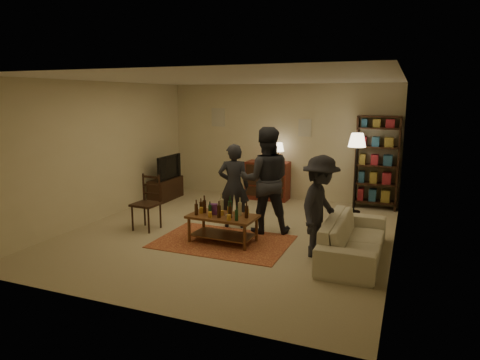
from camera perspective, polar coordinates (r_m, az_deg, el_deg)
The scene contains 13 objects.
floor at distance 7.75m, azimuth -1.27°, elevation -7.05°, with size 6.00×6.00×0.00m, color #C6B793.
room_shell at distance 10.39m, azimuth 1.89°, elevation 7.78°, with size 6.00×6.00×6.00m.
rug at distance 7.29m, azimuth -2.28°, elevation -8.20°, with size 2.20×1.50×0.01m, color maroon.
coffee_table at distance 7.17m, azimuth -2.36°, elevation -5.13°, with size 1.16×0.66×0.80m.
dining_chair at distance 8.04m, azimuth -12.16°, elevation -2.63°, with size 0.47×0.47×1.03m.
tv_stand at distance 10.30m, azimuth -9.88°, elevation -0.43°, with size 0.40×1.00×1.06m.
dresser at distance 10.16m, azimuth 3.74°, elevation 0.07°, with size 1.00×0.50×1.36m.
bookshelf at distance 9.67m, azimuth 17.78°, elevation 2.36°, with size 0.90×0.34×2.02m.
floor_lamp at distance 9.12m, azimuth 15.32°, elevation 4.44°, with size 0.36×0.36×1.67m.
sofa at distance 6.74m, azimuth 14.92°, elevation -7.52°, with size 2.08×0.81×0.61m, color beige.
person_left at distance 7.89m, azimuth -0.84°, elevation -0.81°, with size 0.57×0.38×1.57m, color #222228.
person_right at distance 7.60m, azimuth 3.41°, elevation -0.04°, with size 0.92×0.72×1.90m, color #26272E.
person_by_sofa at distance 6.55m, azimuth 10.63°, elevation -3.53°, with size 1.01×0.58×1.56m, color #24242B.
Camera 1 is at (2.90, -6.77, 2.41)m, focal length 32.00 mm.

